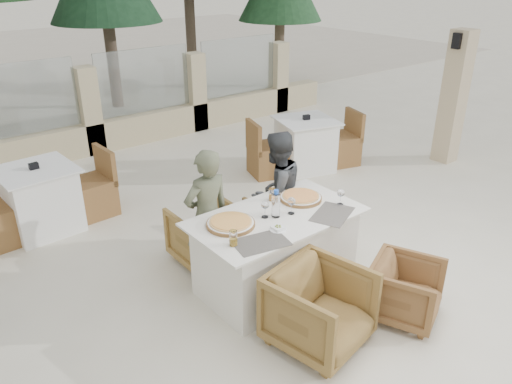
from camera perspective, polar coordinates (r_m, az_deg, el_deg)
ground at (r=4.96m, az=3.90°, el=-10.77°), size 80.00×80.00×0.00m
perimeter_wall_far at (r=8.47m, az=-18.60°, el=9.42°), size 10.00×0.34×1.60m
lantern_pillar at (r=8.22m, az=21.66°, el=9.96°), size 0.34×0.34×2.00m
dining_table at (r=4.77m, az=2.27°, el=-6.81°), size 1.60×0.90×0.77m
placemat_near_left at (r=4.15m, az=0.57°, el=-5.79°), size 0.50×0.39×0.00m
placemat_near_right at (r=4.65m, az=8.71°, el=-2.51°), size 0.53×0.46×0.00m
pizza_left at (r=4.40m, az=-2.92°, el=-3.53°), size 0.57×0.57×0.06m
pizza_right at (r=4.88m, az=5.13°, el=-0.57°), size 0.53×0.53×0.05m
water_bottle at (r=4.50m, az=2.29°, el=-1.32°), size 0.09×0.09×0.27m
wine_glass_centre at (r=4.51m, az=1.04°, el=-1.86°), size 0.08×0.08×0.18m
wine_glass_near at (r=4.58m, az=4.07°, el=-1.45°), size 0.10×0.10×0.18m
wine_glass_corner at (r=4.80m, az=9.65°, el=-0.46°), size 0.08×0.08×0.18m
beer_glass_left at (r=4.09m, az=-2.61°, el=-5.29°), size 0.08×0.08×0.13m
beer_glass_right at (r=4.84m, az=1.84°, el=-0.29°), size 0.08×0.08×0.12m
olive_dish at (r=4.33m, az=2.54°, el=-4.10°), size 0.14×0.14×0.04m
armchair_far_left at (r=5.22m, az=-5.62°, el=-4.88°), size 0.66×0.68×0.61m
armchair_far_right at (r=5.56m, az=2.81°, el=-3.01°), size 0.70×0.72×0.57m
armchair_near_left at (r=4.17m, az=7.28°, el=-13.13°), size 0.85×0.86×0.67m
armchair_near_right at (r=4.64m, az=16.71°, el=-10.72°), size 0.77×0.77×0.54m
diner_left at (r=4.79m, az=-5.59°, el=-2.75°), size 0.49×0.33×1.35m
diner_right at (r=5.26m, az=2.34°, el=-0.06°), size 0.69×0.56×1.34m
bg_table_a at (r=6.26m, az=-23.40°, el=-0.82°), size 1.68×0.90×0.77m
bg_table_b at (r=7.53m, az=5.65°, el=5.43°), size 1.81×1.27×0.77m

